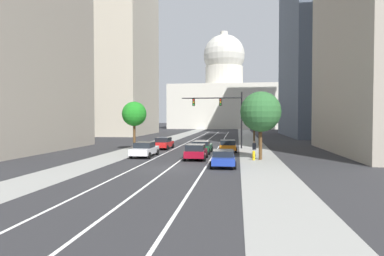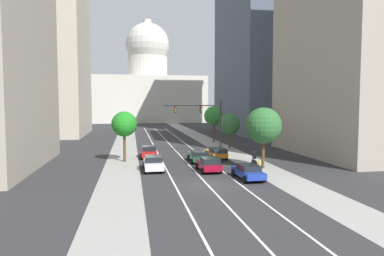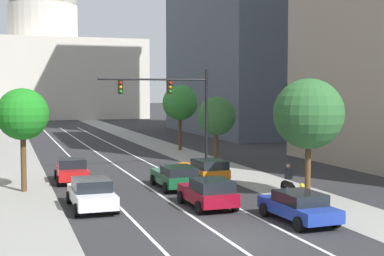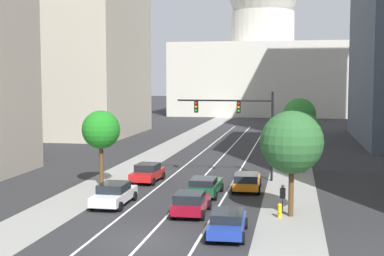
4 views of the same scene
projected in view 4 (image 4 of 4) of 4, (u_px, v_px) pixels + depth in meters
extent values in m
plane|color=#2B2B2D|center=(231.00, 147.00, 68.06)|extent=(400.00, 400.00, 0.00)
cube|color=gray|center=(163.00, 151.00, 64.52)|extent=(3.81, 130.00, 0.01)
cube|color=gray|center=(292.00, 154.00, 61.80)|extent=(3.81, 130.00, 0.01)
cube|color=white|center=(186.00, 165.00, 53.88)|extent=(0.16, 90.00, 0.01)
cube|color=white|center=(214.00, 166.00, 53.37)|extent=(0.16, 90.00, 0.01)
cube|color=white|center=(242.00, 167.00, 52.87)|extent=(0.16, 90.00, 0.01)
cube|color=beige|center=(262.00, 79.00, 130.81)|extent=(41.11, 24.46, 16.59)
cylinder|color=beige|center=(263.00, 28.00, 129.73)|extent=(14.69, 14.69, 7.64)
cube|color=#1E389E|center=(227.00, 225.00, 29.67)|extent=(1.97, 4.47, 0.55)
cube|color=black|center=(227.00, 216.00, 29.51)|extent=(1.75, 2.27, 0.49)
cylinder|color=black|center=(214.00, 222.00, 31.30)|extent=(0.24, 0.65, 0.64)
cylinder|color=black|center=(246.00, 223.00, 31.04)|extent=(0.24, 0.65, 0.64)
cylinder|color=black|center=(207.00, 237.00, 28.35)|extent=(0.24, 0.65, 0.64)
cylinder|color=black|center=(243.00, 238.00, 28.08)|extent=(0.24, 0.65, 0.64)
cube|color=orange|center=(247.00, 182.00, 41.91)|extent=(2.02, 4.75, 0.57)
cube|color=black|center=(246.00, 177.00, 40.80)|extent=(1.80, 2.49, 0.53)
cylinder|color=black|center=(236.00, 182.00, 43.65)|extent=(0.24, 0.65, 0.64)
cylinder|color=black|center=(260.00, 182.00, 43.37)|extent=(0.24, 0.65, 0.64)
cylinder|color=black|center=(233.00, 189.00, 40.51)|extent=(0.24, 0.65, 0.64)
cylinder|color=black|center=(259.00, 190.00, 40.23)|extent=(0.24, 0.65, 0.64)
cube|color=red|center=(147.00, 174.00, 45.12)|extent=(2.03, 4.25, 0.61)
cube|color=black|center=(148.00, 167.00, 45.13)|extent=(1.79, 2.12, 0.58)
cylinder|color=black|center=(142.00, 175.00, 46.74)|extent=(0.25, 0.65, 0.64)
cylinder|color=black|center=(163.00, 176.00, 46.32)|extent=(0.25, 0.65, 0.64)
cylinder|color=black|center=(131.00, 181.00, 43.98)|extent=(0.25, 0.65, 0.64)
cylinder|color=black|center=(153.00, 182.00, 43.56)|extent=(0.25, 0.65, 0.64)
cube|color=silver|center=(114.00, 196.00, 36.81)|extent=(1.87, 4.78, 0.63)
cube|color=black|center=(114.00, 187.00, 36.70)|extent=(1.72, 2.26, 0.57)
cylinder|color=black|center=(109.00, 195.00, 38.60)|extent=(0.22, 0.64, 0.64)
cylinder|color=black|center=(135.00, 196.00, 38.26)|extent=(0.22, 0.64, 0.64)
cylinder|color=black|center=(92.00, 205.00, 35.42)|extent=(0.22, 0.64, 0.64)
cylinder|color=black|center=(120.00, 207.00, 35.08)|extent=(0.22, 0.64, 0.64)
cube|color=maroon|center=(191.00, 204.00, 34.34)|extent=(1.88, 4.12, 0.63)
cube|color=black|center=(189.00, 197.00, 33.58)|extent=(1.71, 2.06, 0.56)
cylinder|color=black|center=(181.00, 204.00, 35.90)|extent=(0.23, 0.64, 0.64)
cylinder|color=black|center=(209.00, 205.00, 35.57)|extent=(0.23, 0.64, 0.64)
cylinder|color=black|center=(172.00, 214.00, 33.16)|extent=(0.23, 0.64, 0.64)
cylinder|color=black|center=(203.00, 215.00, 32.84)|extent=(0.23, 0.64, 0.64)
cube|color=#14512D|center=(206.00, 187.00, 39.97)|extent=(1.92, 4.54, 0.65)
cube|color=black|center=(203.00, 182.00, 38.88)|extent=(1.74, 2.24, 0.48)
cylinder|color=black|center=(198.00, 186.00, 41.68)|extent=(0.23, 0.64, 0.64)
cylinder|color=black|center=(222.00, 187.00, 41.31)|extent=(0.23, 0.64, 0.64)
cylinder|color=black|center=(189.00, 195.00, 38.69)|extent=(0.23, 0.64, 0.64)
cylinder|color=black|center=(215.00, 196.00, 38.32)|extent=(0.23, 0.64, 0.64)
cylinder|color=black|center=(272.00, 137.00, 45.31)|extent=(0.20, 0.20, 7.41)
cylinder|color=black|center=(224.00, 101.00, 45.77)|extent=(7.95, 0.14, 0.14)
cube|color=black|center=(239.00, 107.00, 45.60)|extent=(0.32, 0.28, 0.96)
sphere|color=red|center=(238.00, 104.00, 45.43)|extent=(0.20, 0.20, 0.20)
sphere|color=orange|center=(238.00, 107.00, 45.45)|extent=(0.20, 0.20, 0.20)
sphere|color=green|center=(238.00, 111.00, 45.48)|extent=(0.20, 0.20, 0.20)
cube|color=black|center=(196.00, 107.00, 46.25)|extent=(0.32, 0.28, 0.96)
sphere|color=red|center=(196.00, 103.00, 46.08)|extent=(0.20, 0.20, 0.20)
sphere|color=orange|center=(196.00, 107.00, 46.11)|extent=(0.20, 0.20, 0.20)
sphere|color=green|center=(196.00, 111.00, 46.13)|extent=(0.20, 0.20, 0.20)
cylinder|color=yellow|center=(280.00, 212.00, 33.45)|extent=(0.26, 0.26, 0.70)
sphere|color=yellow|center=(280.00, 205.00, 33.41)|extent=(0.26, 0.26, 0.26)
cylinder|color=yellow|center=(280.00, 212.00, 33.29)|extent=(0.10, 0.12, 0.10)
cylinder|color=black|center=(282.00, 208.00, 34.66)|extent=(0.05, 0.66, 0.66)
cylinder|color=black|center=(283.00, 204.00, 35.68)|extent=(0.05, 0.66, 0.66)
cube|color=black|center=(283.00, 203.00, 35.15)|extent=(0.07, 1.00, 0.36)
cube|color=#262833|center=(283.00, 193.00, 35.05)|extent=(0.36, 0.28, 0.64)
sphere|color=tan|center=(283.00, 186.00, 35.08)|extent=(0.22, 0.22, 0.22)
cylinder|color=#51381E|center=(101.00, 165.00, 43.10)|extent=(0.32, 0.32, 3.46)
sphere|color=#1D7C1E|center=(101.00, 130.00, 42.85)|extent=(2.99, 2.99, 2.99)
cylinder|color=#51381E|center=(291.00, 190.00, 33.74)|extent=(0.32, 0.32, 3.25)
sphere|color=#2C602F|center=(292.00, 142.00, 33.48)|extent=(3.86, 3.86, 3.86)
cylinder|color=#51381E|center=(303.00, 158.00, 49.70)|extent=(0.32, 0.32, 2.63)
sphere|color=#2E6130|center=(304.00, 131.00, 49.48)|extent=(3.24, 3.24, 3.24)
cylinder|color=#51381E|center=(299.00, 142.00, 58.57)|extent=(0.32, 0.32, 3.48)
sphere|color=#308032|center=(300.00, 114.00, 58.31)|extent=(3.47, 3.47, 3.47)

